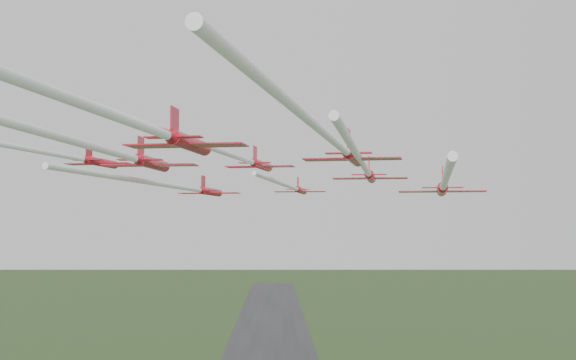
{
  "coord_description": "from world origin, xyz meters",
  "views": [
    {
      "loc": [
        1.87,
        -101.63,
        50.23
      ],
      "look_at": [
        3.56,
        -1.13,
        56.44
      ],
      "focal_mm": 50.0,
      "sensor_mm": 36.0,
      "label": 1
    }
  ],
  "objects_px": {
    "jet_row2_left": "(181,187)",
    "jet_row4_right": "(336,142)",
    "jet_trail_solo": "(130,121)",
    "jet_row2_right": "(365,168)",
    "jet_row4_left": "(99,148)",
    "jet_lead": "(292,187)",
    "jet_row3_left": "(15,147)",
    "jet_row3_mid": "(224,152)",
    "jet_row3_right": "(444,185)"
  },
  "relations": [
    {
      "from": "jet_row4_left",
      "to": "jet_row3_mid",
      "type": "bearing_deg",
      "value": 61.49
    },
    {
      "from": "jet_row4_right",
      "to": "jet_trail_solo",
      "type": "height_order",
      "value": "jet_trail_solo"
    },
    {
      "from": "jet_row3_left",
      "to": "jet_row3_mid",
      "type": "relative_size",
      "value": 1.06
    },
    {
      "from": "jet_lead",
      "to": "jet_trail_solo",
      "type": "relative_size",
      "value": 0.75
    },
    {
      "from": "jet_row3_right",
      "to": "jet_trail_solo",
      "type": "distance_m",
      "value": 38.71
    },
    {
      "from": "jet_lead",
      "to": "jet_row4_right",
      "type": "relative_size",
      "value": 0.77
    },
    {
      "from": "jet_row2_left",
      "to": "jet_row2_right",
      "type": "height_order",
      "value": "jet_row2_right"
    },
    {
      "from": "jet_row3_left",
      "to": "jet_row4_left",
      "type": "relative_size",
      "value": 1.05
    },
    {
      "from": "jet_row4_right",
      "to": "jet_trail_solo",
      "type": "relative_size",
      "value": 0.97
    },
    {
      "from": "jet_row3_left",
      "to": "jet_row3_mid",
      "type": "xyz_separation_m",
      "value": [
        20.15,
        0.83,
        -0.39
      ]
    },
    {
      "from": "jet_row2_right",
      "to": "jet_lead",
      "type": "bearing_deg",
      "value": 116.45
    },
    {
      "from": "jet_row3_right",
      "to": "jet_lead",
      "type": "bearing_deg",
      "value": 124.91
    },
    {
      "from": "jet_lead",
      "to": "jet_row2_right",
      "type": "height_order",
      "value": "jet_row2_right"
    },
    {
      "from": "jet_row3_mid",
      "to": "jet_row4_left",
      "type": "height_order",
      "value": "jet_row3_mid"
    },
    {
      "from": "jet_row4_left",
      "to": "jet_trail_solo",
      "type": "bearing_deg",
      "value": -62.33
    },
    {
      "from": "jet_row2_left",
      "to": "jet_row2_right",
      "type": "distance_m",
      "value": 22.47
    },
    {
      "from": "jet_lead",
      "to": "jet_row3_right",
      "type": "distance_m",
      "value": 35.92
    },
    {
      "from": "jet_row3_mid",
      "to": "jet_row4_left",
      "type": "xyz_separation_m",
      "value": [
        -9.42,
        -12.91,
        -0.95
      ]
    },
    {
      "from": "jet_row2_left",
      "to": "jet_row3_mid",
      "type": "bearing_deg",
      "value": -58.39
    },
    {
      "from": "jet_row4_left",
      "to": "jet_row2_left",
      "type": "bearing_deg",
      "value": 91.36
    },
    {
      "from": "jet_lead",
      "to": "jet_row4_left",
      "type": "height_order",
      "value": "jet_row4_left"
    },
    {
      "from": "jet_row3_left",
      "to": "jet_row4_left",
      "type": "bearing_deg",
      "value": -35.21
    },
    {
      "from": "jet_row3_left",
      "to": "jet_trail_solo",
      "type": "xyz_separation_m",
      "value": [
        15.79,
        -25.94,
        -0.99
      ]
    },
    {
      "from": "jet_lead",
      "to": "jet_row2_right",
      "type": "xyz_separation_m",
      "value": [
        7.61,
        -24.22,
        0.91
      ]
    },
    {
      "from": "jet_row3_right",
      "to": "jet_row2_right",
      "type": "bearing_deg",
      "value": 139.95
    },
    {
      "from": "jet_row4_left",
      "to": "jet_row4_right",
      "type": "relative_size",
      "value": 1.09
    },
    {
      "from": "jet_lead",
      "to": "jet_row4_left",
      "type": "xyz_separation_m",
      "value": [
        -16.9,
        -47.15,
        0.72
      ]
    },
    {
      "from": "jet_row2_left",
      "to": "jet_row3_right",
      "type": "distance_m",
      "value": 32.28
    },
    {
      "from": "jet_row3_left",
      "to": "jet_row4_right",
      "type": "xyz_separation_m",
      "value": [
        30.03,
        -14.5,
        -1.09
      ]
    },
    {
      "from": "jet_trail_solo",
      "to": "jet_lead",
      "type": "bearing_deg",
      "value": 89.08
    },
    {
      "from": "jet_row3_right",
      "to": "jet_row4_left",
      "type": "height_order",
      "value": "jet_row4_left"
    },
    {
      "from": "jet_row2_right",
      "to": "jet_row4_left",
      "type": "relative_size",
      "value": 1.02
    },
    {
      "from": "jet_row4_left",
      "to": "jet_row3_left",
      "type": "bearing_deg",
      "value": 139.23
    },
    {
      "from": "jet_row2_right",
      "to": "jet_row3_mid",
      "type": "relative_size",
      "value": 1.03
    },
    {
      "from": "jet_lead",
      "to": "jet_row2_left",
      "type": "bearing_deg",
      "value": -119.5
    },
    {
      "from": "jet_row2_right",
      "to": "jet_row3_left",
      "type": "height_order",
      "value": "jet_row3_left"
    },
    {
      "from": "jet_row2_right",
      "to": "jet_row4_right",
      "type": "relative_size",
      "value": 1.11
    },
    {
      "from": "jet_row3_left",
      "to": "jet_trail_solo",
      "type": "relative_size",
      "value": 1.12
    },
    {
      "from": "jet_row3_mid",
      "to": "jet_trail_solo",
      "type": "height_order",
      "value": "jet_row3_mid"
    },
    {
      "from": "jet_row2_left",
      "to": "jet_row2_right",
      "type": "bearing_deg",
      "value": -6.73
    },
    {
      "from": "jet_row3_left",
      "to": "jet_row2_left",
      "type": "bearing_deg",
      "value": 65.31
    },
    {
      "from": "jet_row3_mid",
      "to": "jet_row4_left",
      "type": "distance_m",
      "value": 16.01
    },
    {
      "from": "jet_lead",
      "to": "jet_row3_left",
      "type": "relative_size",
      "value": 0.67
    },
    {
      "from": "jet_row4_left",
      "to": "jet_trail_solo",
      "type": "relative_size",
      "value": 1.06
    },
    {
      "from": "jet_row3_left",
      "to": "jet_trail_solo",
      "type": "height_order",
      "value": "jet_row3_left"
    },
    {
      "from": "jet_trail_solo",
      "to": "jet_row4_left",
      "type": "bearing_deg",
      "value": 120.11
    },
    {
      "from": "jet_row3_mid",
      "to": "jet_row4_right",
      "type": "xyz_separation_m",
      "value": [
        9.88,
        -15.33,
        -0.69
      ]
    },
    {
      "from": "jet_row2_left",
      "to": "jet_trail_solo",
      "type": "xyz_separation_m",
      "value": [
        1.76,
        -43.99,
        1.99
      ]
    },
    {
      "from": "jet_row2_left",
      "to": "jet_row4_right",
      "type": "distance_m",
      "value": 36.32
    },
    {
      "from": "jet_row2_left",
      "to": "jet_row4_right",
      "type": "bearing_deg",
      "value": -51.78
    }
  ]
}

